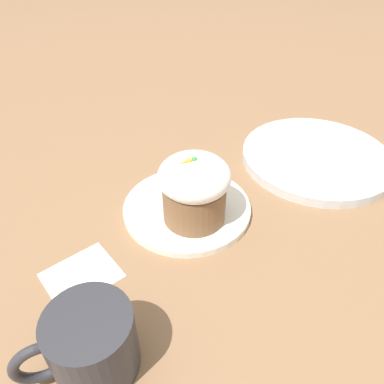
% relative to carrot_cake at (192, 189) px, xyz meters
% --- Properties ---
extents(ground_plane, '(4.00, 4.00, 0.00)m').
position_rel_carrot_cake_xyz_m(ground_plane, '(-0.00, -0.03, -0.07)').
color(ground_plane, '#846042').
extents(dessert_plate, '(0.20, 0.20, 0.01)m').
position_rel_carrot_cake_xyz_m(dessert_plate, '(-0.00, -0.03, -0.06)').
color(dessert_plate, white).
rests_on(dessert_plate, ground_plane).
extents(carrot_cake, '(0.10, 0.10, 0.11)m').
position_rel_carrot_cake_xyz_m(carrot_cake, '(0.00, 0.00, 0.00)').
color(carrot_cake, brown).
rests_on(carrot_cake, dessert_plate).
extents(spoon, '(0.03, 0.11, 0.01)m').
position_rel_carrot_cake_xyz_m(spoon, '(-0.02, -0.04, -0.05)').
color(spoon, silver).
rests_on(spoon, dessert_plate).
extents(coffee_cup, '(0.13, 0.09, 0.08)m').
position_rel_carrot_cake_xyz_m(coffee_cup, '(0.18, 0.16, -0.03)').
color(coffee_cup, '#2D2D33').
rests_on(coffee_cup, ground_plane).
extents(side_plate, '(0.27, 0.27, 0.02)m').
position_rel_carrot_cake_xyz_m(side_plate, '(-0.28, -0.06, -0.06)').
color(side_plate, silver).
rests_on(side_plate, ground_plane).
extents(paper_napkin, '(0.11, 0.10, 0.00)m').
position_rel_carrot_cake_xyz_m(paper_napkin, '(0.18, 0.03, -0.07)').
color(paper_napkin, white).
rests_on(paper_napkin, ground_plane).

